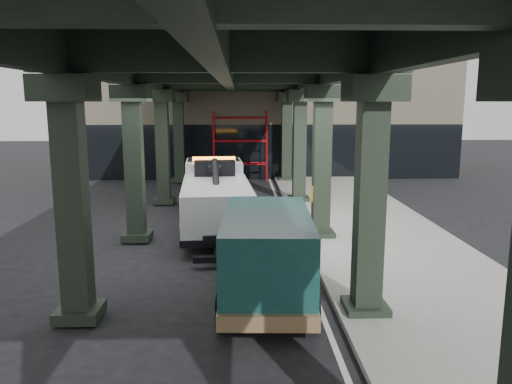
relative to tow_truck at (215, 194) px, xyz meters
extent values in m
plane|color=black|center=(0.92, -3.68, -1.23)|extent=(90.00, 90.00, 0.00)
cube|color=gray|center=(5.42, -1.68, -1.15)|extent=(5.00, 40.00, 0.15)
cube|color=silver|center=(2.62, -1.68, -1.22)|extent=(0.12, 38.00, 0.01)
cube|color=black|center=(3.52, -7.68, 1.27)|extent=(0.55, 0.55, 5.00)
cube|color=black|center=(3.52, -7.68, 3.52)|extent=(1.10, 1.10, 0.50)
cube|color=black|center=(3.52, -7.68, -1.05)|extent=(0.90, 0.90, 0.24)
cube|color=black|center=(3.52, -1.68, 1.27)|extent=(0.55, 0.55, 5.00)
cube|color=black|center=(3.52, -1.68, 3.52)|extent=(1.10, 1.10, 0.50)
cube|color=black|center=(3.52, -1.68, -1.05)|extent=(0.90, 0.90, 0.24)
cube|color=black|center=(3.52, 4.32, 1.27)|extent=(0.55, 0.55, 5.00)
cube|color=black|center=(3.52, 4.32, 3.52)|extent=(1.10, 1.10, 0.50)
cube|color=black|center=(3.52, 4.32, -1.05)|extent=(0.90, 0.90, 0.24)
cube|color=black|center=(3.52, 10.32, 1.27)|extent=(0.55, 0.55, 5.00)
cube|color=black|center=(3.52, 10.32, 3.52)|extent=(1.10, 1.10, 0.50)
cube|color=black|center=(3.52, 10.32, -1.05)|extent=(0.90, 0.90, 0.24)
cube|color=black|center=(-2.48, -7.68, 1.27)|extent=(0.55, 0.55, 5.00)
cube|color=black|center=(-2.48, -7.68, 3.52)|extent=(1.10, 1.10, 0.50)
cube|color=black|center=(-2.48, -7.68, -1.05)|extent=(0.90, 0.90, 0.24)
cube|color=black|center=(-2.48, -1.68, 1.27)|extent=(0.55, 0.55, 5.00)
cube|color=black|center=(-2.48, -1.68, 3.52)|extent=(1.10, 1.10, 0.50)
cube|color=black|center=(-2.48, -1.68, -1.05)|extent=(0.90, 0.90, 0.24)
cube|color=black|center=(-2.48, 4.32, 1.27)|extent=(0.55, 0.55, 5.00)
cube|color=black|center=(-2.48, 4.32, 3.52)|extent=(1.10, 1.10, 0.50)
cube|color=black|center=(-2.48, 4.32, -1.05)|extent=(0.90, 0.90, 0.24)
cube|color=black|center=(-2.48, 10.32, 1.27)|extent=(0.55, 0.55, 5.00)
cube|color=black|center=(-2.48, 10.32, 3.52)|extent=(1.10, 1.10, 0.50)
cube|color=black|center=(-2.48, 10.32, -1.05)|extent=(0.90, 0.90, 0.24)
cube|color=black|center=(3.52, -1.68, 4.32)|extent=(0.35, 32.00, 1.10)
cube|color=black|center=(-2.48, -1.68, 4.32)|extent=(0.35, 32.00, 1.10)
cube|color=black|center=(0.52, -1.68, 4.32)|extent=(0.35, 32.00, 1.10)
cube|color=black|center=(0.52, -1.68, 5.02)|extent=(7.40, 32.00, 0.30)
cube|color=#C6B793|center=(2.92, 16.32, 2.77)|extent=(22.00, 10.00, 8.00)
cylinder|color=#A90D14|center=(-0.58, 11.22, 0.77)|extent=(0.08, 0.08, 4.00)
cylinder|color=#A90D14|center=(-0.58, 10.42, 0.77)|extent=(0.08, 0.08, 4.00)
cylinder|color=#A90D14|center=(2.42, 11.22, 0.77)|extent=(0.08, 0.08, 4.00)
cylinder|color=#A90D14|center=(2.42, 10.42, 0.77)|extent=(0.08, 0.08, 4.00)
cylinder|color=#A90D14|center=(0.92, 11.22, -0.23)|extent=(3.00, 0.08, 0.08)
cylinder|color=#A90D14|center=(0.92, 11.22, 1.07)|extent=(3.00, 0.08, 0.08)
cylinder|color=#A90D14|center=(0.92, 11.22, 2.37)|extent=(3.00, 0.08, 0.08)
cube|color=black|center=(0.03, -0.47, -0.59)|extent=(1.39, 6.88, 0.23)
cube|color=silver|center=(-0.13, 1.84, 0.18)|extent=(2.29, 2.33, 1.64)
cube|color=silver|center=(-0.20, 2.80, -0.27)|extent=(2.18, 0.79, 0.82)
cube|color=black|center=(-0.15, 2.07, 0.64)|extent=(2.08, 1.32, 0.77)
cube|color=silver|center=(0.11, -1.52, 0.00)|extent=(2.50, 4.70, 1.27)
cube|color=orange|center=(-0.12, 1.66, 1.09)|extent=(1.65, 0.37, 0.15)
cube|color=black|center=(-0.02, 0.30, 0.91)|extent=(1.49, 0.65, 0.55)
cylinder|color=black|center=(0.09, -1.34, 0.68)|extent=(0.44, 3.19, 1.22)
cube|color=black|center=(0.27, -3.83, -0.91)|extent=(0.36, 1.29, 0.16)
cube|color=black|center=(0.32, -4.47, -0.96)|extent=(1.47, 0.33, 0.16)
cylinder|color=black|center=(-1.15, 2.05, -0.73)|extent=(0.39, 1.02, 1.00)
cylinder|color=silver|center=(-1.15, 2.05, -0.73)|extent=(0.39, 0.57, 0.55)
cylinder|color=black|center=(0.85, 2.19, -0.73)|extent=(0.39, 1.02, 1.00)
cylinder|color=silver|center=(0.85, 2.19, -0.73)|extent=(0.39, 0.57, 0.55)
cylinder|color=black|center=(-0.94, -0.95, -0.73)|extent=(0.39, 1.02, 1.00)
cylinder|color=silver|center=(-0.94, -0.95, -0.73)|extent=(0.39, 0.57, 0.55)
cylinder|color=black|center=(1.06, -0.81, -0.73)|extent=(0.39, 1.02, 1.00)
cylinder|color=silver|center=(1.06, -0.81, -0.73)|extent=(0.39, 0.57, 0.55)
cylinder|color=black|center=(-0.85, -2.13, -0.73)|extent=(0.39, 1.02, 1.00)
cylinder|color=silver|center=(-0.85, -2.13, -0.73)|extent=(0.39, 0.57, 0.55)
cylinder|color=black|center=(1.15, -1.99, -0.73)|extent=(0.39, 1.02, 1.00)
cylinder|color=silver|center=(1.15, -1.99, -0.73)|extent=(0.39, 0.57, 0.55)
cube|color=#103A38|center=(1.58, -4.48, -0.38)|extent=(1.88, 1.06, 0.81)
cube|color=#103A38|center=(1.47, -6.94, -0.02)|extent=(2.05, 4.11, 1.75)
cube|color=olive|center=(1.48, -6.58, -0.74)|extent=(2.13, 5.09, 0.31)
cube|color=black|center=(1.56, -4.84, 0.34)|extent=(1.76, 0.46, 0.75)
cube|color=black|center=(1.48, -6.67, 0.43)|extent=(2.04, 3.30, 0.49)
cube|color=silver|center=(1.60, -4.00, -0.74)|extent=(1.79, 0.18, 0.27)
cylinder|color=black|center=(0.68, -4.48, -0.85)|extent=(0.28, 0.76, 0.75)
cylinder|color=silver|center=(0.68, -4.48, -0.85)|extent=(0.30, 0.43, 0.41)
cylinder|color=black|center=(2.47, -4.56, -0.85)|extent=(0.28, 0.76, 0.75)
cylinder|color=silver|center=(2.47, -4.56, -0.85)|extent=(0.30, 0.43, 0.41)
cylinder|color=black|center=(0.52, -8.24, -0.85)|extent=(0.28, 0.76, 0.75)
cylinder|color=silver|center=(0.52, -8.24, -0.85)|extent=(0.30, 0.43, 0.41)
cylinder|color=black|center=(2.31, -8.32, -0.85)|extent=(0.28, 0.76, 0.75)
cylinder|color=silver|center=(2.31, -8.32, -0.85)|extent=(0.30, 0.43, 0.41)
camera|label=1|loc=(0.87, -17.57, 3.27)|focal=35.00mm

